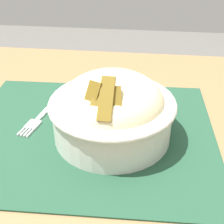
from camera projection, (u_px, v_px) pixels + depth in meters
table at (81, 171)px, 0.59m from camera, size 1.16×0.77×0.77m
placemat at (89, 132)px, 0.55m from camera, size 0.45×0.37×0.00m
bowl at (112, 111)px, 0.50m from camera, size 0.23×0.23×0.13m
fork at (38, 119)px, 0.58m from camera, size 0.04×0.13×0.00m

